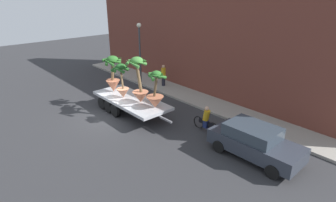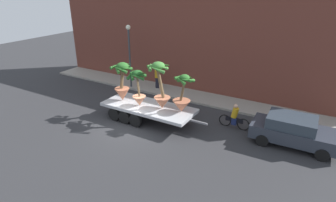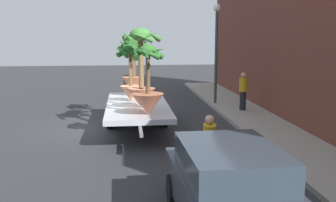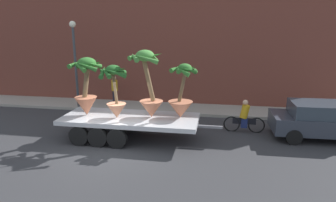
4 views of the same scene
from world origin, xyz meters
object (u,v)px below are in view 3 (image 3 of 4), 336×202
at_px(potted_palm_front, 141,73).
at_px(potted_palm_extra, 130,73).
at_px(cyclist, 209,146).
at_px(potted_palm_rear, 133,68).
at_px(potted_palm_middle, 148,89).
at_px(street_lamp, 216,41).
at_px(flatbed_trailer, 137,108).
at_px(parked_car, 232,189).
at_px(pedestrian_near_gate, 243,91).

bearing_deg(potted_palm_front, potted_palm_extra, -165.15).
bearing_deg(cyclist, potted_palm_extra, -160.13).
bearing_deg(potted_palm_extra, cyclist, 19.87).
bearing_deg(cyclist, potted_palm_rear, -164.94).
relative_size(potted_palm_middle, potted_palm_extra, 1.02).
xyz_separation_m(potted_palm_rear, potted_palm_front, (2.65, 0.21, 0.08)).
distance_m(potted_palm_rear, street_lamp, 4.96).
distance_m(cyclist, street_lamp, 9.85).
distance_m(flatbed_trailer, potted_palm_front, 1.82).
distance_m(potted_palm_extra, parked_car, 8.84).
bearing_deg(flatbed_trailer, potted_palm_extra, -140.74).
bearing_deg(street_lamp, potted_palm_middle, -29.82).
height_order(potted_palm_rear, potted_palm_extra, potted_palm_rear).
relative_size(flatbed_trailer, street_lamp, 1.39).
bearing_deg(potted_palm_extra, potted_palm_middle, 10.87).
bearing_deg(parked_car, flatbed_trailer, -170.20).
distance_m(flatbed_trailer, street_lamp, 6.28).
relative_size(potted_palm_front, parked_car, 0.64).
relative_size(potted_palm_extra, pedestrian_near_gate, 1.29).
bearing_deg(street_lamp, potted_palm_extra, -47.95).
xyz_separation_m(potted_palm_front, cyclist, (4.03, 1.59, -1.56)).
bearing_deg(potted_palm_front, potted_palm_rear, -175.47).
height_order(flatbed_trailer, potted_palm_extra, potted_palm_extra).
bearing_deg(parked_car, potted_palm_extra, -169.03).
bearing_deg(street_lamp, flatbed_trailer, -44.35).
height_order(potted_palm_extra, street_lamp, street_lamp).
bearing_deg(pedestrian_near_gate, potted_palm_rear, -83.11).
relative_size(potted_palm_front, street_lamp, 0.58).
distance_m(potted_palm_front, potted_palm_extra, 1.40).
relative_size(potted_palm_extra, parked_car, 0.51).
relative_size(potted_palm_middle, parked_car, 0.52).
xyz_separation_m(cyclist, pedestrian_near_gate, (-7.28, 3.14, 0.37)).
distance_m(cyclist, parked_car, 3.23).
bearing_deg(potted_palm_middle, parked_car, 11.01).
distance_m(potted_palm_rear, parked_car, 10.09).
distance_m(potted_palm_middle, potted_palm_extra, 2.75).
relative_size(flatbed_trailer, potted_palm_middle, 2.97).
distance_m(flatbed_trailer, parked_car, 8.43).
bearing_deg(pedestrian_near_gate, street_lamp, -157.16).
bearing_deg(pedestrian_near_gate, parked_car, -18.05).
height_order(potted_palm_rear, street_lamp, street_lamp).
bearing_deg(potted_palm_front, street_lamp, 143.03).
distance_m(potted_palm_front, parked_car, 7.49).
height_order(flatbed_trailer, street_lamp, street_lamp).
bearing_deg(potted_palm_middle, street_lamp, 150.18).
bearing_deg(pedestrian_near_gate, cyclist, -23.34).
bearing_deg(potted_palm_rear, potted_palm_middle, 5.29).
distance_m(potted_palm_front, cyclist, 4.60).
bearing_deg(street_lamp, potted_palm_rear, -58.30).
bearing_deg(parked_car, potted_palm_front, -169.76).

